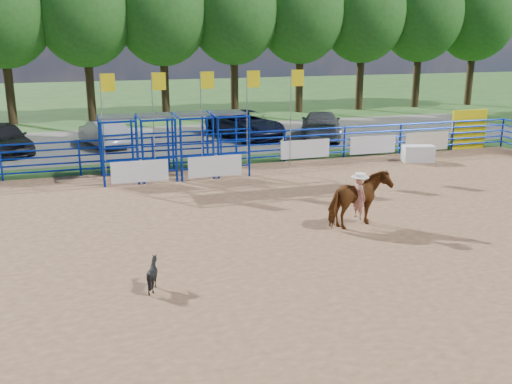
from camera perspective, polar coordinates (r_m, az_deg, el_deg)
ground at (r=16.33m, az=5.05°, el=-4.97°), size 120.00×120.00×0.00m
arena_dirt at (r=16.32m, az=5.05°, el=-4.93°), size 30.00×20.00×0.02m
gravel_strip at (r=32.17m, az=-6.52°, el=5.26°), size 40.00×10.00×0.01m
announcer_table at (r=27.24m, az=15.90°, el=3.71°), size 1.50×0.96×0.74m
horse_and_rider at (r=17.45m, az=10.27°, el=-0.59°), size 2.20×1.45×2.32m
calf at (r=13.44m, az=-10.29°, el=-8.06°), size 0.87×0.84×0.73m
car_a at (r=30.61m, az=-23.81°, el=4.96°), size 3.29×4.80×1.52m
car_b at (r=30.98m, az=-14.99°, el=5.75°), size 2.61×4.46×1.39m
car_c at (r=32.37m, az=-1.07°, el=6.79°), size 4.05×5.97×1.52m
car_d at (r=32.25m, az=6.51°, el=6.68°), size 4.07×5.74×1.54m
perimeter_fence at (r=16.08m, az=5.11°, el=-2.46°), size 30.10×20.10×1.50m
chute_assembly at (r=23.72m, az=-7.34°, el=4.63°), size 19.32×2.41×4.20m
treeline at (r=40.58m, az=-9.43°, el=17.96°), size 56.40×6.40×11.24m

